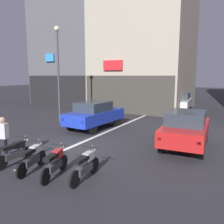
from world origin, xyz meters
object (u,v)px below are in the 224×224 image
object	(u,v)px
street_lamp	(58,65)
motorcycle_black_row_leftmost	(15,152)
motorcycle_silver_row_right_mid	(85,166)
person_by_motorcycles	(3,138)
car_white_down_street	(180,102)
motorcycle_red_row_centre	(55,163)
car_blue_crossing_near	(95,114)
car_red_parked_kerbside	(186,128)
motorcycle_white_row_left_mid	(32,158)

from	to	relation	value
street_lamp	motorcycle_black_row_leftmost	distance (m)	8.40
motorcycle_silver_row_right_mid	person_by_motorcycles	size ratio (longest dim) A/B	1.00
car_white_down_street	motorcycle_red_row_centre	world-z (taller)	car_white_down_street
motorcycle_red_row_centre	person_by_motorcycles	bearing A→B (deg)	176.55
car_white_down_street	person_by_motorcycles	xyz separation A→B (m)	(-3.13, -15.47, -0.03)
motorcycle_black_row_leftmost	person_by_motorcycles	xyz separation A→B (m)	(-0.72, 0.09, 0.40)
car_blue_crossing_near	motorcycle_red_row_centre	bearing A→B (deg)	-67.77
street_lamp	car_red_parked_kerbside	bearing A→B (deg)	-10.52
car_blue_crossing_near	motorcycle_black_row_leftmost	bearing A→B (deg)	-84.24
car_blue_crossing_near	car_red_parked_kerbside	distance (m)	5.71
car_white_down_street	street_lamp	world-z (taller)	street_lamp
street_lamp	motorcycle_red_row_centre	xyz separation A→B (m)	(5.71, -6.74, -3.46)
street_lamp	motorcycle_black_row_leftmost	xyz separation A→B (m)	(3.76, -6.67, -3.46)
motorcycle_silver_row_right_mid	person_by_motorcycles	distance (m)	3.67
car_blue_crossing_near	person_by_motorcycles	xyz separation A→B (m)	(-0.10, -6.13, -0.03)
street_lamp	person_by_motorcycles	size ratio (longest dim) A/B	3.82
motorcycle_white_row_left_mid	motorcycle_silver_row_right_mid	bearing A→B (deg)	9.18
street_lamp	motorcycle_red_row_centre	size ratio (longest dim) A/B	3.90
street_lamp	motorcycle_white_row_left_mid	xyz separation A→B (m)	(4.73, -6.78, -3.46)
motorcycle_black_row_leftmost	person_by_motorcycles	distance (m)	0.83
car_red_parked_kerbside	motorcycle_black_row_leftmost	xyz separation A→B (m)	(-4.96, -5.05, -0.43)
motorcycle_black_row_leftmost	person_by_motorcycles	size ratio (longest dim) A/B	1.00
motorcycle_black_row_leftmost	motorcycle_silver_row_right_mid	xyz separation A→B (m)	(2.92, 0.20, 0.00)
car_white_down_street	motorcycle_white_row_left_mid	distance (m)	15.74
car_red_parked_kerbside	car_white_down_street	xyz separation A→B (m)	(-2.56, 10.51, 0.00)
car_red_parked_kerbside	motorcycle_white_row_left_mid	xyz separation A→B (m)	(-3.99, -5.16, -0.43)
motorcycle_black_row_leftmost	car_white_down_street	bearing A→B (deg)	81.22
car_white_down_street	motorcycle_white_row_left_mid	xyz separation A→B (m)	(-1.43, -15.67, -0.43)
motorcycle_white_row_left_mid	motorcycle_silver_row_right_mid	xyz separation A→B (m)	(1.95, 0.32, 0.00)
motorcycle_white_row_left_mid	person_by_motorcycles	distance (m)	1.75
car_blue_crossing_near	motorcycle_silver_row_right_mid	size ratio (longest dim) A/B	2.51
car_red_parked_kerbside	motorcycle_silver_row_right_mid	xyz separation A→B (m)	(-2.04, -4.84, -0.43)
motorcycle_black_row_leftmost	motorcycle_silver_row_right_mid	world-z (taller)	same
car_blue_crossing_near	motorcycle_white_row_left_mid	distance (m)	6.54
motorcycle_white_row_left_mid	car_blue_crossing_near	bearing A→B (deg)	104.16
street_lamp	person_by_motorcycles	bearing A→B (deg)	-65.21
motorcycle_black_row_leftmost	motorcycle_white_row_left_mid	xyz separation A→B (m)	(0.97, -0.11, 0.00)
motorcycle_black_row_leftmost	motorcycle_white_row_left_mid	distance (m)	0.98
car_red_parked_kerbside	car_white_down_street	size ratio (longest dim) A/B	0.99
motorcycle_white_row_left_mid	motorcycle_red_row_centre	size ratio (longest dim) A/B	1.00
motorcycle_silver_row_right_mid	car_red_parked_kerbside	bearing A→B (deg)	67.12
motorcycle_black_row_leftmost	motorcycle_silver_row_right_mid	bearing A→B (deg)	4.01
motorcycle_white_row_left_mid	person_by_motorcycles	size ratio (longest dim) A/B	0.98
motorcycle_white_row_left_mid	motorcycle_red_row_centre	world-z (taller)	same
car_blue_crossing_near	motorcycle_black_row_leftmost	size ratio (longest dim) A/B	2.51
car_white_down_street	motorcycle_black_row_leftmost	bearing A→B (deg)	-98.78
motorcycle_black_row_leftmost	motorcycle_white_row_left_mid	size ratio (longest dim) A/B	1.02
car_white_down_street	motorcycle_silver_row_right_mid	xyz separation A→B (m)	(0.52, -15.35, -0.43)
motorcycle_silver_row_right_mid	car_blue_crossing_near	bearing A→B (deg)	120.53
car_white_down_street	motorcycle_silver_row_right_mid	bearing A→B (deg)	-88.07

